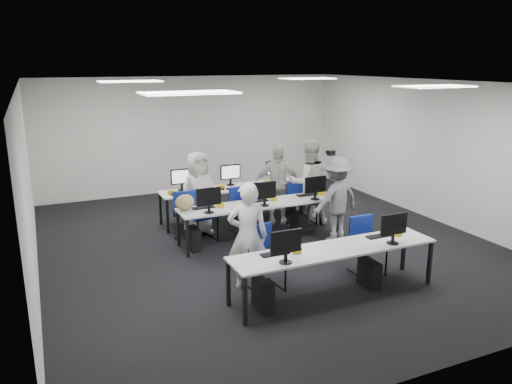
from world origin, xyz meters
name	(u,v)px	position (x,y,z in m)	size (l,w,h in m)	color
room	(265,166)	(0.00, 0.00, 1.50)	(9.00, 9.02, 3.00)	black
ceiling_panels	(265,84)	(0.00, 0.00, 2.98)	(5.20, 4.60, 0.02)	white
desk_front	(335,251)	(0.00, -2.40, 0.68)	(3.20, 0.70, 0.73)	silver
desk_mid	(260,206)	(0.00, 0.20, 0.68)	(3.20, 0.70, 0.73)	silver
desk_back	(234,189)	(0.00, 1.60, 0.68)	(3.20, 0.70, 0.73)	silver
equipment_front	(323,275)	(-0.19, -2.42, 0.36)	(2.51, 0.41, 1.19)	#0B4893
equipment_mid	(252,223)	(-0.19, 0.18, 0.36)	(2.91, 0.41, 1.19)	white
equipment_back	(242,202)	(0.19, 1.62, 0.36)	(2.91, 0.41, 1.19)	white
chair_0	(265,269)	(-0.84, -1.79, 0.31)	(0.52, 0.56, 0.97)	navy
chair_1	(367,256)	(0.93, -1.95, 0.29)	(0.47, 0.51, 0.93)	navy
chair_2	(202,225)	(-1.05, 0.65, 0.30)	(0.56, 0.59, 0.96)	navy
chair_3	(243,218)	(-0.13, 0.76, 0.29)	(0.50, 0.53, 0.90)	navy
chair_4	(303,210)	(1.28, 0.78, 0.28)	(0.46, 0.50, 0.90)	navy
chair_5	(187,221)	(-1.24, 1.02, 0.30)	(0.62, 0.64, 0.95)	navy
chair_6	(248,214)	(0.06, 0.97, 0.29)	(0.52, 0.56, 0.91)	navy
chair_7	(294,208)	(1.17, 0.97, 0.28)	(0.57, 0.59, 0.90)	navy
handbag	(185,202)	(-1.45, 0.34, 0.88)	(0.36, 0.23, 0.30)	tan
student_0	(248,236)	(-1.07, -1.67, 0.83)	(0.61, 0.40, 1.66)	beige
student_1	(309,182)	(1.34, 0.69, 0.90)	(0.87, 0.68, 1.80)	beige
student_2	(199,193)	(-0.96, 1.04, 0.83)	(0.81, 0.53, 1.66)	beige
student_3	(277,184)	(0.77, 1.03, 0.84)	(0.98, 0.41, 1.68)	beige
photographer	(336,199)	(1.31, -0.40, 0.82)	(1.06, 0.61, 1.63)	slate
dslr_camera	(331,153)	(1.28, -0.22, 1.69)	(0.14, 0.18, 0.10)	black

